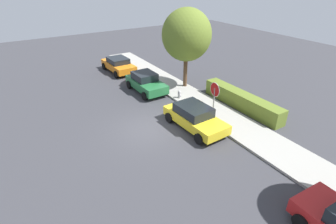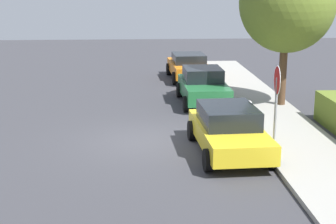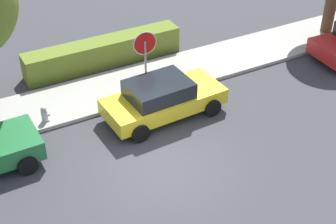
% 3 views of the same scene
% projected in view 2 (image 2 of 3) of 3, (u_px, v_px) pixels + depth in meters
% --- Properties ---
extents(ground_plane, '(60.00, 60.00, 0.00)m').
position_uv_depth(ground_plane, '(149.00, 141.00, 16.66)').
color(ground_plane, '#38383D').
extents(sidewalk_curb, '(32.00, 2.54, 0.14)m').
position_uv_depth(sidewalk_curb, '(290.00, 136.00, 16.93)').
color(sidewalk_curb, '#9E9B93').
rests_on(sidewalk_curb, ground_plane).
extents(stop_sign, '(0.88, 0.08, 2.65)m').
position_uv_depth(stop_sign, '(277.00, 92.00, 15.13)').
color(stop_sign, gray).
rests_on(stop_sign, ground_plane).
extents(parked_car_yellow, '(4.32, 2.18, 1.41)m').
position_uv_depth(parked_car_yellow, '(229.00, 129.00, 15.37)').
color(parked_car_yellow, yellow).
rests_on(parked_car_yellow, ground_plane).
extents(parked_car_green, '(3.97, 2.04, 1.49)m').
position_uv_depth(parked_car_green, '(203.00, 86.00, 21.61)').
color(parked_car_green, '#236B38').
rests_on(parked_car_green, ground_plane).
extents(parked_car_orange, '(4.18, 2.18, 1.35)m').
position_uv_depth(parked_car_orange, '(189.00, 66.00, 26.95)').
color(parked_car_orange, orange).
rests_on(parked_car_orange, ground_plane).
extents(street_tree_mid_block, '(3.78, 3.78, 6.21)m').
position_uv_depth(street_tree_mid_block, '(287.00, 2.00, 20.07)').
color(street_tree_mid_block, '#513823').
rests_on(street_tree_mid_block, ground_plane).
extents(fire_hydrant, '(0.30, 0.22, 0.72)m').
position_uv_depth(fire_hydrant, '(249.00, 110.00, 19.23)').
color(fire_hydrant, '#A5A5A8').
rests_on(fire_hydrant, ground_plane).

